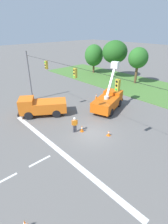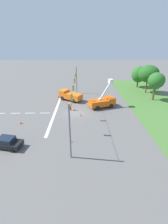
% 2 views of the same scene
% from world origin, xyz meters
% --- Properties ---
extents(ground_plane, '(200.00, 200.00, 0.00)m').
position_xyz_m(ground_plane, '(0.00, 0.00, 0.00)').
color(ground_plane, '#605E5B').
extents(grass_verge, '(56.00, 12.00, 0.10)m').
position_xyz_m(grass_verge, '(0.00, 18.00, 0.05)').
color(grass_verge, '#477533').
rests_on(grass_verge, ground).
extents(lane_markings, '(17.60, 15.25, 0.01)m').
position_xyz_m(lane_markings, '(0.00, -5.60, 0.00)').
color(lane_markings, silver).
rests_on(lane_markings, ground).
extents(signal_gantry, '(26.20, 0.33, 7.20)m').
position_xyz_m(signal_gantry, '(-0.00, -0.00, 4.58)').
color(signal_gantry, slate).
rests_on(signal_gantry, ground).
extents(tree_far_west, '(4.14, 4.31, 6.51)m').
position_xyz_m(tree_far_west, '(-18.59, 18.97, 4.08)').
color(tree_far_west, brown).
rests_on(tree_far_west, ground).
extents(tree_west, '(5.03, 5.45, 7.64)m').
position_xyz_m(tree_west, '(-12.98, 19.47, 5.32)').
color(tree_west, brown).
rests_on(tree_west, ground).
extents(tree_centre, '(3.53, 3.85, 6.79)m').
position_xyz_m(tree_centre, '(-7.03, 18.95, 4.85)').
color(tree_centre, brown).
rests_on(tree_centre, ground).
extents(utility_truck_bucket_lift, '(4.16, 6.25, 6.09)m').
position_xyz_m(utility_truck_bucket_lift, '(-2.89, 5.97, 1.31)').
color(utility_truck_bucket_lift, '#D6560F').
rests_on(utility_truck_bucket_lift, ground).
extents(utility_truck_support_near, '(5.16, 6.18, 2.33)m').
position_xyz_m(utility_truck_support_near, '(-7.45, -1.51, 1.21)').
color(utility_truck_support_near, orange).
rests_on(utility_truck_support_near, ground).
extents(sedan_black, '(2.57, 4.56, 1.56)m').
position_xyz_m(sedan_black, '(10.86, -8.88, 0.79)').
color(sedan_black, black).
rests_on(sedan_black, ground).
extents(road_worker, '(0.39, 0.59, 1.77)m').
position_xyz_m(road_worker, '(-1.49, -1.05, 1.00)').
color(road_worker, '#383842').
rests_on(road_worker, ground).
extents(traffic_cone_foreground_left, '(0.36, 0.36, 0.63)m').
position_xyz_m(traffic_cone_foreground_left, '(1.40, 1.11, 0.30)').
color(traffic_cone_foreground_left, orange).
rests_on(traffic_cone_foreground_left, ground).
extents(traffic_cone_foreground_right, '(0.36, 0.36, 0.78)m').
position_xyz_m(traffic_cone_foreground_right, '(-1.05, -0.41, 0.39)').
color(traffic_cone_foreground_right, orange).
rests_on(traffic_cone_foreground_right, ground).
extents(traffic_cone_mid_left, '(0.36, 0.36, 0.74)m').
position_xyz_m(traffic_cone_mid_left, '(4.34, -9.46, 0.36)').
color(traffic_cone_mid_left, orange).
rests_on(traffic_cone_mid_left, ground).
extents(traffic_cone_mid_right, '(0.36, 0.36, 0.63)m').
position_xyz_m(traffic_cone_mid_right, '(9.84, -0.26, 0.30)').
color(traffic_cone_mid_right, orange).
rests_on(traffic_cone_mid_right, ground).
extents(traffic_cone_near_bucket, '(0.36, 0.36, 0.82)m').
position_xyz_m(traffic_cone_near_bucket, '(-6.67, 7.62, 0.41)').
color(traffic_cone_near_bucket, orange).
rests_on(traffic_cone_near_bucket, ground).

